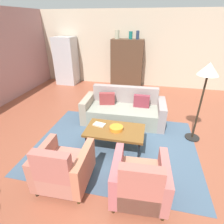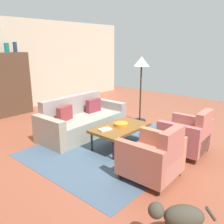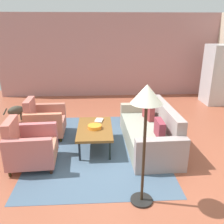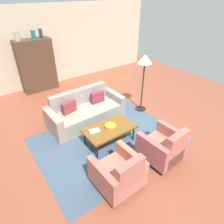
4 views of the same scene
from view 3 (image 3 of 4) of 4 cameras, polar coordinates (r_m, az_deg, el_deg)
The scene contains 12 objects.
ground_plane at distance 4.71m, azimuth 1.90°, elevation -10.39°, with size 10.44×10.44×0.00m, color #964D36.
wall_left at distance 8.47m, azimuth -0.65°, elevation 13.29°, with size 0.12×7.63×2.80m, color #AF7C7A.
area_rug at distance 5.04m, azimuth -3.47°, elevation -8.22°, with size 3.40×2.60×0.01m, color #43596F.
couch at distance 5.03m, azimuth 9.56°, elevation -4.90°, with size 2.13×0.96×0.86m.
coffee_table at distance 4.87m, azimuth -4.15°, elevation -4.17°, with size 1.20×0.70×0.43m.
armchair_left at distance 5.58m, azimuth -16.13°, elevation -2.27°, with size 0.82×0.82×0.88m.
armchair_right at distance 4.53m, azimuth -19.30°, elevation -8.00°, with size 0.84×0.84×0.88m.
fruit_bowl at distance 4.81m, azimuth -4.18°, elevation -3.55°, with size 0.28×0.28×0.07m, color orange.
book_stack at distance 5.17m, azimuth -3.13°, elevation -2.02°, with size 0.27×0.21×0.03m.
refrigerator at distance 8.30m, azimuth 23.90°, elevation 8.16°, with size 0.80×0.73×1.85m.
floor_lamp at distance 2.97m, azimuth 8.22°, elevation 1.42°, with size 0.40×0.40×1.72m.
dog at distance 6.64m, azimuth -21.71°, elevation 0.37°, with size 0.51×0.57×0.48m.
Camera 3 is at (4.05, -0.38, 2.38)m, focal length 38.16 mm.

